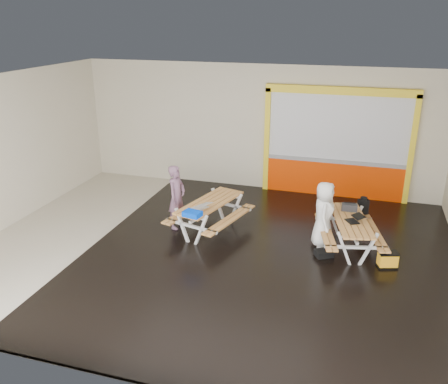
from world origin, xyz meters
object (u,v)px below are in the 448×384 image
(toolbox, at_px, (349,207))
(picnic_table_right, at_px, (350,226))
(dark_case, at_px, (324,253))
(person_right, at_px, (324,214))
(backpack, at_px, (363,206))
(laptop_left, at_px, (201,206))
(picnic_table_left, at_px, (210,209))
(blue_pouch, at_px, (192,214))
(person_left, at_px, (177,197))
(laptop_right, at_px, (354,219))
(fluke_bag, at_px, (388,260))

(toolbox, bearing_deg, picnic_table_right, -82.45)
(dark_case, bearing_deg, person_right, 100.79)
(backpack, bearing_deg, laptop_left, -156.71)
(picnic_table_left, distance_m, backpack, 3.46)
(blue_pouch, bearing_deg, toolbox, 23.36)
(laptop_left, bearing_deg, picnic_table_left, 83.84)
(picnic_table_left, height_order, toolbox, toolbox)
(person_left, xyz_separation_m, dark_case, (3.41, -0.45, -0.69))
(person_right, distance_m, blue_pouch, 2.77)
(laptop_left, relative_size, toolbox, 1.43)
(laptop_right, distance_m, fluke_bag, 1.03)
(picnic_table_right, distance_m, laptop_left, 3.18)
(person_left, distance_m, person_right, 3.31)
(toolbox, xyz_separation_m, backpack, (0.29, 0.53, -0.13))
(laptop_right, bearing_deg, toolbox, 102.99)
(fluke_bag, bearing_deg, picnic_table_left, 171.70)
(picnic_table_left, relative_size, backpack, 5.57)
(person_right, xyz_separation_m, blue_pouch, (-2.62, -0.91, 0.06))
(laptop_right, distance_m, dark_case, 0.94)
(person_right, xyz_separation_m, toolbox, (0.50, 0.44, 0.04))
(laptop_left, bearing_deg, blue_pouch, -96.10)
(picnic_table_right, xyz_separation_m, backpack, (0.23, 0.99, 0.11))
(fluke_bag, bearing_deg, picnic_table_right, 142.82)
(person_left, relative_size, toolbox, 4.38)
(picnic_table_left, height_order, fluke_bag, picnic_table_left)
(picnic_table_left, bearing_deg, laptop_left, -96.16)
(toolbox, bearing_deg, picnic_table_left, -171.04)
(person_right, bearing_deg, toolbox, -53.38)
(person_left, relative_size, person_right, 1.05)
(person_left, distance_m, blue_pouch, 1.09)
(person_right, relative_size, laptop_left, 2.92)
(person_left, height_order, laptop_left, person_left)
(laptop_right, bearing_deg, person_right, 169.35)
(laptop_right, bearing_deg, picnic_table_right, 123.05)
(laptop_left, distance_m, backpack, 3.66)
(blue_pouch, bearing_deg, dark_case, 8.27)
(picnic_table_right, distance_m, toolbox, 0.52)
(picnic_table_right, height_order, toolbox, toolbox)
(person_right, xyz_separation_m, fluke_bag, (1.34, -0.60, -0.56))
(person_right, bearing_deg, backpack, -43.66)
(fluke_bag, bearing_deg, laptop_right, 145.69)
(blue_pouch, height_order, fluke_bag, blue_pouch)
(picnic_table_right, bearing_deg, fluke_bag, -37.18)
(person_left, height_order, fluke_bag, person_left)
(toolbox, xyz_separation_m, fluke_bag, (0.83, -1.04, -0.60))
(person_left, distance_m, dark_case, 3.51)
(fluke_bag, bearing_deg, blue_pouch, -175.56)
(picnic_table_left, relative_size, toolbox, 6.40)
(laptop_right, xyz_separation_m, dark_case, (-0.53, -0.39, -0.66))
(blue_pouch, bearing_deg, person_left, 129.54)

